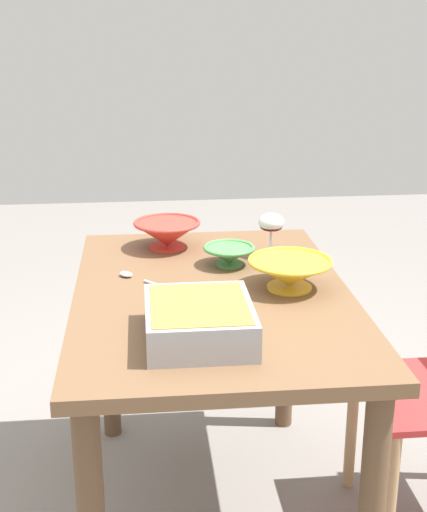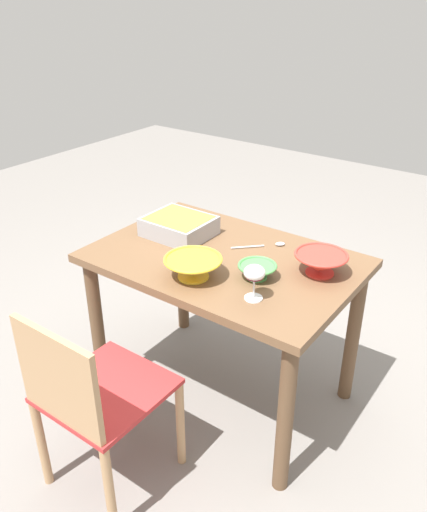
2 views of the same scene
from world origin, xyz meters
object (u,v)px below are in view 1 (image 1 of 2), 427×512
Objects in this scene: dining_table at (212,330)px; mixing_bowl at (229,254)px; casserole_dish at (199,319)px; serving_bowl at (167,233)px; small_bowl at (290,272)px; wine_glass at (271,225)px; serving_spoon at (139,278)px.

mixing_bowl is (-0.21, 0.07, 0.16)m from dining_table.
casserole_dish is 0.71m from serving_bowl.
mixing_bowl is at bearing -146.01° from small_bowl.
casserole_dish is at bearing -25.20° from wine_glass.
small_bowl is at bearing 75.56° from serving_spoon.
casserole_dish reaches higher than mixing_bowl.
casserole_dish is 0.44m from serving_spoon.
serving_spoon is (-0.11, -0.42, -0.04)m from small_bowl.
small_bowl is (-0.30, 0.28, -0.00)m from casserole_dish.
serving_spoon is (-0.41, -0.14, -0.04)m from casserole_dish.
dining_table is 4.80× the size of small_bowl.
serving_spoon is at bearing -117.28° from dining_table.
serving_bowl reaches higher than small_bowl.
wine_glass is 0.60× the size of small_bowl.
mixing_bowl is 0.26m from serving_bowl.
mixing_bowl is at bearing -63.08° from wine_glass.
wine_glass is at bearing 116.92° from mixing_bowl.
small_bowl reaches higher than dining_table.
wine_glass is at bearing 142.97° from dining_table.
wine_glass is 0.29m from small_bowl.
dining_table is at bearing -37.03° from wine_glass.
casserole_dish is 1.88× the size of mixing_bowl.
wine_glass is at bearing 113.19° from serving_spoon.
casserole_dish is 0.54m from mixing_bowl.
casserole_dish is at bearing 19.29° from serving_spoon.
wine_glass reaches higher than dining_table.
serving_bowl is at bearing -176.15° from casserole_dish.
casserole_dish is (0.30, -0.06, 0.17)m from dining_table.
dining_table is 0.35m from casserole_dish.
wine_glass is 0.48× the size of casserole_dish.
small_bowl is at bearing 89.08° from dining_table.
wine_glass reaches higher than casserole_dish.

